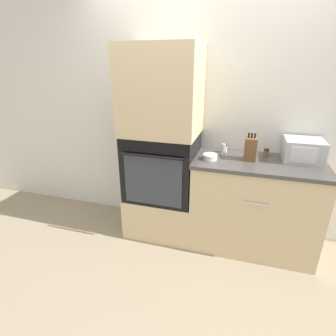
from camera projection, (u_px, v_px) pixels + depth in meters
The scene contains 12 objects.
ground_plane at pixel (188, 251), 2.68m from camera, with size 12.00×12.00×0.00m, color gray.
wall_back at pixel (204, 117), 2.77m from camera, with size 8.00×0.05×2.50m.
oven_cabinet_base at pixel (163, 212), 2.96m from camera, with size 0.73×0.60×0.44m.
wall_oven at pixel (162, 165), 2.75m from camera, with size 0.70×0.64×0.68m.
oven_cabinet_upper at pixel (162, 91), 2.47m from camera, with size 0.73×0.60×0.83m.
counter_unit at pixel (253, 205), 2.62m from camera, with size 1.20×0.63×0.94m.
microwave at pixel (303, 150), 2.42m from camera, with size 0.34×0.32×0.21m.
knife_block at pixel (250, 149), 2.44m from camera, with size 0.11×0.13×0.26m.
bowl at pixel (210, 157), 2.48m from camera, with size 0.14×0.14×0.05m.
condiment_jar_near at pixel (266, 152), 2.57m from camera, with size 0.05×0.05×0.07m.
condiment_jar_mid at pixel (224, 148), 2.67m from camera, with size 0.06×0.06×0.09m.
condiment_jar_far at pixel (223, 150), 2.57m from camera, with size 0.05×0.05×0.12m.
Camera 1 is at (0.43, -2.14, 1.78)m, focal length 28.00 mm.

